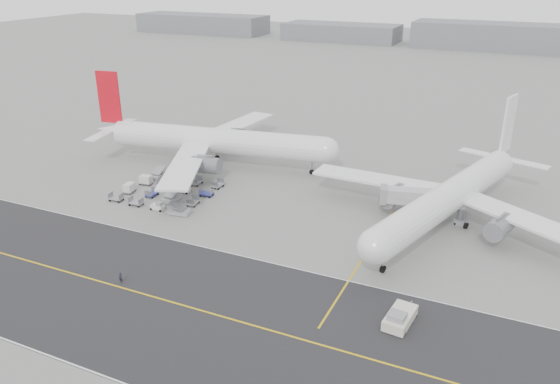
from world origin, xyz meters
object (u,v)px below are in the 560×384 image
at_px(airliner_a, 212,140).
at_px(airliner_b, 451,196).
at_px(jet_bridge, 424,199).
at_px(ground_crew_a, 121,278).
at_px(pushback_tug, 400,318).

height_order(airliner_a, airliner_b, airliner_a).
relative_size(jet_bridge, ground_crew_a, 9.61).
xyz_separation_m(airliner_a, pushback_tug, (54.91, -43.35, -5.06)).
xyz_separation_m(airliner_b, pushback_tug, (-1.10, -33.67, -4.71)).
xyz_separation_m(airliner_a, ground_crew_a, (14.50, -50.76, -5.16)).
height_order(airliner_a, jet_bridge, airliner_a).
distance_m(airliner_b, ground_crew_a, 58.60).
bearing_deg(pushback_tug, airliner_b, 94.21).
bearing_deg(ground_crew_a, pushback_tug, 10.91).
bearing_deg(pushback_tug, ground_crew_a, -163.53).
relative_size(airliner_b, jet_bridge, 3.38).
height_order(jet_bridge, ground_crew_a, jet_bridge).
xyz_separation_m(airliner_a, airliner_b, (56.01, -9.68, -0.34)).
bearing_deg(airliner_b, pushback_tug, -75.24).
bearing_deg(airliner_b, jet_bridge, -160.08).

